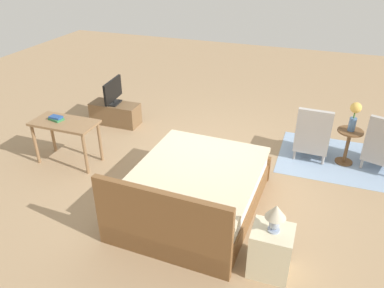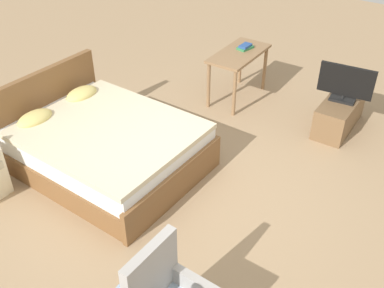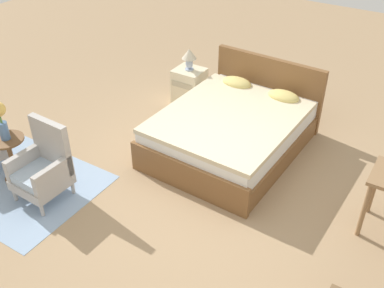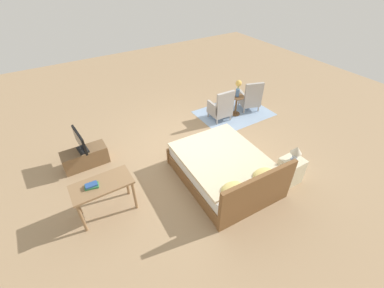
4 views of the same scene
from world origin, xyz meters
The scene contains 8 objects.
ground_plane centered at (0.00, 0.00, 0.00)m, with size 16.00×16.00×0.00m, color #A38460.
floor_rug centered at (-2.04, -0.91, 0.00)m, with size 2.10×1.50×0.01m.
bed centered at (-0.10, 1.13, 0.30)m, with size 1.71×2.18×0.96m.
armchair_by_window_right centered at (-1.48, -0.85, 0.38)m, with size 0.56×0.56×0.92m.
side_table centered at (-2.04, -0.86, 0.37)m, with size 0.40×0.40×0.59m.
flower_vase centered at (-2.04, -0.86, 0.88)m, with size 0.17×0.17×0.48m.
nightstand centered at (-1.24, 1.86, 0.29)m, with size 0.44×0.41×0.58m.
table_lamp centered at (-1.24, 1.86, 0.80)m, with size 0.22×0.22×0.33m.
Camera 3 is at (2.08, -3.37, 3.49)m, focal length 42.00 mm.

